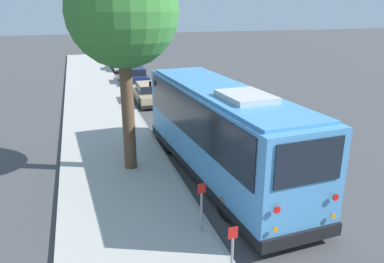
{
  "coord_description": "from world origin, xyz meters",
  "views": [
    {
      "loc": [
        -10.5,
        5.0,
        6.02
      ],
      "look_at": [
        2.94,
        0.86,
        1.3
      ],
      "focal_mm": 35.0,
      "sensor_mm": 36.0,
      "label": 1
    }
  ],
  "objects": [
    {
      "name": "street_tree",
      "position": [
        2.92,
        3.35,
        6.08
      ],
      "size": [
        3.84,
        3.84,
        8.21
      ],
      "color": "brown",
      "rests_on": "sidewalk_slab"
    },
    {
      "name": "lane_stripe_ahead",
      "position": [
        6.37,
        -3.47,
        0.0
      ],
      "size": [
        2.4,
        0.14,
        0.01
      ],
      "primitive_type": "cube",
      "color": "silver",
      "rests_on": "ground"
    },
    {
      "name": "sign_post_far",
      "position": [
        -2.07,
        2.14,
        0.89
      ],
      "size": [
        0.06,
        0.22,
        1.43
      ],
      "color": "gray",
      "rests_on": "sidewalk_slab"
    },
    {
      "name": "parked_sedan_gray",
      "position": [
        33.2,
        0.69,
        0.62
      ],
      "size": [
        4.24,
        1.89,
        1.33
      ],
      "rotation": [
        0.0,
        0.0,
        -0.07
      ],
      "color": "slate",
      "rests_on": "ground"
    },
    {
      "name": "sign_post_near",
      "position": [
        -4.18,
        2.14,
        0.88
      ],
      "size": [
        0.06,
        0.22,
        1.41
      ],
      "color": "gray",
      "rests_on": "sidewalk_slab"
    },
    {
      "name": "lane_stripe_mid",
      "position": [
        0.37,
        -3.47,
        0.0
      ],
      "size": [
        2.4,
        0.14,
        0.01
      ],
      "primitive_type": "cube",
      "color": "silver",
      "rests_on": "ground"
    },
    {
      "name": "parked_sedan_tan",
      "position": [
        13.3,
        0.59,
        0.6
      ],
      "size": [
        4.64,
        1.85,
        1.28
      ],
      "rotation": [
        0.0,
        0.0,
        -0.01
      ],
      "color": "tan",
      "rests_on": "ground"
    },
    {
      "name": "shuttle_bus",
      "position": [
        1.41,
        0.26,
        1.88
      ],
      "size": [
        10.24,
        3.22,
        3.5
      ],
      "rotation": [
        0.0,
        0.0,
        0.06
      ],
      "color": "#4C93D1",
      "rests_on": "ground"
    },
    {
      "name": "curb_strip",
      "position": [
        0.0,
        1.84,
        0.07
      ],
      "size": [
        80.0,
        0.14,
        0.15
      ],
      "primitive_type": "cube",
      "color": "#9D9A94",
      "rests_on": "ground"
    },
    {
      "name": "parked_sedan_white",
      "position": [
        26.9,
        0.73,
        0.6
      ],
      "size": [
        4.39,
        1.87,
        1.29
      ],
      "rotation": [
        0.0,
        0.0,
        -0.02
      ],
      "color": "silver",
      "rests_on": "ground"
    },
    {
      "name": "sidewalk_slab",
      "position": [
        0.0,
        3.94,
        0.07
      ],
      "size": [
        80.0,
        4.06,
        0.15
      ],
      "primitive_type": "cube",
      "color": "#B2AFA8",
      "rests_on": "ground"
    },
    {
      "name": "ground_plane",
      "position": [
        0.0,
        0.0,
        0.0
      ],
      "size": [
        160.0,
        160.0,
        0.0
      ],
      "primitive_type": "plane",
      "color": "#474749"
    },
    {
      "name": "parked_sedan_navy",
      "position": [
        19.88,
        0.49,
        0.6
      ],
      "size": [
        4.33,
        1.91,
        1.29
      ],
      "rotation": [
        0.0,
        0.0,
        -0.03
      ],
      "color": "#19234C",
      "rests_on": "ground"
    }
  ]
}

